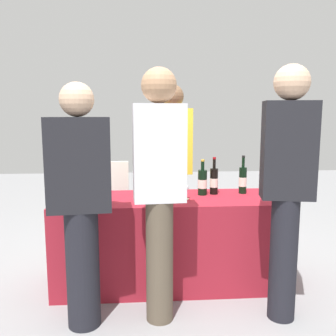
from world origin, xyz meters
TOP-DOWN VIEW (x-y plane):
  - ground_plane at (0.00, 0.00)m, footprint 12.00×12.00m
  - tasting_table at (0.00, 0.00)m, footprint 1.86×0.64m
  - wine_bottle_0 at (-0.75, 0.13)m, footprint 0.08×0.08m
  - wine_bottle_1 at (-0.02, 0.11)m, footprint 0.07×0.07m
  - wine_bottle_2 at (0.30, 0.09)m, footprint 0.08×0.08m
  - wine_bottle_3 at (0.41, 0.11)m, footprint 0.07×0.07m
  - wine_bottle_4 at (0.67, 0.12)m, footprint 0.07×0.07m
  - wine_glass_0 at (-0.64, -0.10)m, footprint 0.08×0.08m
  - wine_glass_1 at (-0.06, -0.14)m, footprint 0.07×0.07m
  - wine_glass_2 at (0.13, -0.07)m, footprint 0.07×0.07m
  - server_pouring at (0.08, 0.60)m, footprint 0.40×0.25m
  - guest_0 at (-0.62, -0.58)m, footprint 0.42×0.26m
  - guest_1 at (-0.10, -0.56)m, footprint 0.35×0.23m
  - guest_2 at (0.77, -0.60)m, footprint 0.37×0.25m
  - menu_board at (-0.63, 0.84)m, footprint 0.55×0.05m

SIDE VIEW (x-z plane):
  - ground_plane at x=0.00m, z-range 0.00..0.00m
  - tasting_table at x=0.00m, z-range 0.00..0.75m
  - menu_board at x=-0.63m, z-range 0.00..0.95m
  - wine_glass_2 at x=0.13m, z-range 0.77..0.90m
  - wine_glass_0 at x=-0.64m, z-range 0.78..0.92m
  - wine_glass_1 at x=-0.06m, z-range 0.78..0.93m
  - wine_bottle_2 at x=0.30m, z-range 0.71..1.02m
  - wine_bottle_0 at x=-0.75m, z-range 0.71..1.02m
  - wine_bottle_3 at x=0.41m, z-range 0.70..1.03m
  - wine_bottle_4 at x=0.67m, z-range 0.70..1.04m
  - wine_bottle_1 at x=-0.02m, z-range 0.71..1.03m
  - guest_0 at x=-0.62m, z-range 0.07..1.71m
  - server_pouring at x=0.08m, z-range 0.09..1.82m
  - guest_1 at x=-0.10m, z-range 0.11..1.85m
  - guest_2 at x=0.77m, z-range 0.11..1.87m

